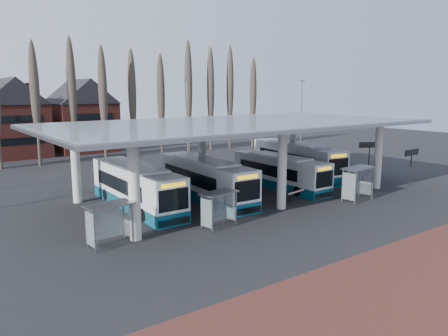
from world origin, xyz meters
TOP-DOWN VIEW (x-y plane):
  - ground at (0.00, 0.00)m, footprint 140.00×140.00m
  - station_canopy at (0.00, 8.00)m, footprint 32.00×16.00m
  - poplar_row at (0.00, 33.00)m, footprint 45.10×1.10m
  - lamp_post_b at (6.00, 26.00)m, footprint 0.80×0.16m
  - lamp_post_c at (20.00, 20.00)m, footprint 0.80×0.16m
  - bus_0 at (-8.78, 9.37)m, footprint 2.73×11.96m
  - bus_1 at (-3.00, 8.58)m, footprint 3.17×12.12m
  - bus_2 at (4.90, 8.03)m, footprint 2.40×10.88m
  - bus_3 at (10.18, 11.04)m, footprint 4.41×12.80m
  - shelter_0 at (-13.65, 2.52)m, footprint 2.83×1.60m
  - shelter_1 at (-6.54, 1.65)m, footprint 2.75×1.71m
  - shelter_2 at (6.61, 0.70)m, footprint 3.15×1.81m
  - info_sign_0 at (15.48, 1.30)m, footprint 2.33×0.26m
  - info_sign_1 at (16.63, 6.75)m, footprint 2.22×1.10m
  - barrier at (1.94, 3.00)m, footprint 2.19×0.82m

SIDE VIEW (x-z plane):
  - ground at x=0.00m, z-range 0.00..0.00m
  - barrier at x=1.94m, z-range 0.31..1.42m
  - bus_2 at x=4.90m, z-range -0.09..2.93m
  - bus_0 at x=-8.78m, z-range -0.10..3.22m
  - bus_1 at x=-3.00m, z-range -0.10..3.24m
  - bus_3 at x=10.18m, z-range -0.10..3.39m
  - shelter_1 at x=-6.54m, z-range 0.54..2.93m
  - shelter_0 at x=-13.65m, z-range 0.57..3.11m
  - shelter_2 at x=6.61m, z-range 0.63..3.43m
  - info_sign_0 at x=15.48m, z-range 1.18..4.65m
  - info_sign_1 at x=16.63m, z-range 1.20..4.75m
  - lamp_post_b at x=6.00m, z-range 0.25..10.42m
  - lamp_post_c at x=20.00m, z-range 0.25..10.42m
  - station_canopy at x=0.00m, z-range 2.51..8.85m
  - poplar_row at x=0.00m, z-range 1.53..16.03m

